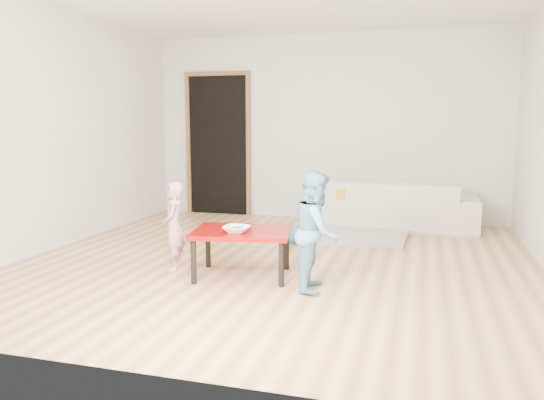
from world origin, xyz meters
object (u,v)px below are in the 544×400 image
at_px(child_pink, 174,226).
at_px(basin, 300,236).
at_px(child_blue, 317,231).
at_px(sofa, 391,204).
at_px(bowl, 237,229).
at_px(red_table, 242,253).

bearing_deg(child_pink, basin, 129.86).
relative_size(child_blue, basin, 2.12).
bearing_deg(child_pink, sofa, 125.76).
distance_m(bowl, child_blue, 0.72).
bearing_deg(sofa, child_blue, 80.99).
bearing_deg(basin, red_table, -97.18).
distance_m(bowl, child_pink, 0.71).
height_order(red_table, child_blue, child_blue).
xyz_separation_m(bowl, child_blue, (0.72, -0.04, 0.03)).
height_order(child_blue, basin, child_blue).
relative_size(red_table, bowl, 3.63).
relative_size(sofa, basin, 4.63).
height_order(sofa, red_table, sofa).
bearing_deg(child_blue, sofa, -13.44).
bearing_deg(child_blue, bowl, 82.16).
relative_size(sofa, child_blue, 2.19).
xyz_separation_m(red_table, child_pink, (-0.69, 0.04, 0.20)).
relative_size(child_pink, child_blue, 0.84).
xyz_separation_m(bowl, child_pink, (-0.69, 0.17, -0.04)).
bearing_deg(child_pink, red_table, 67.78).
bearing_deg(bowl, basin, 83.18).
bearing_deg(sofa, child_pink, 54.38).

